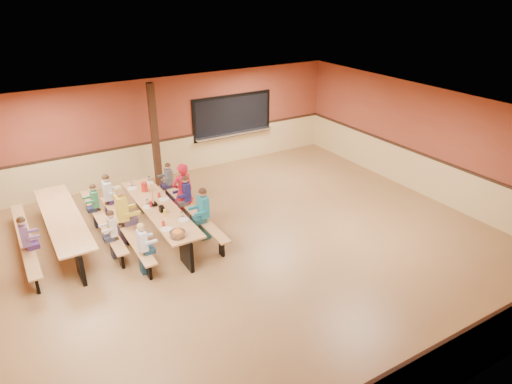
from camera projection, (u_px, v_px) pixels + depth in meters
ground at (236, 251)px, 10.22m from camera, size 12.00×12.00×0.00m
room_envelope at (236, 224)px, 9.93m from camera, size 12.04×10.04×3.02m
kitchen_pass_through at (233, 118)px, 14.65m from camera, size 2.78×0.28×1.38m
structural_post at (155, 136)px, 12.91m from camera, size 0.18×0.18×3.00m
cafeteria_table_main at (160, 215)px, 10.68m from camera, size 1.91×3.70×0.74m
cafeteria_table_second at (64, 224)px, 10.27m from camera, size 1.91×3.70×0.74m
seated_child_white_left at (143, 249)px, 9.26m from camera, size 0.34×0.27×1.14m
seated_adult_yellow at (123, 215)px, 10.31m from camera, size 0.46×0.38×1.40m
seated_child_grey_left at (108, 198)px, 11.34m from camera, size 0.37×0.30×1.21m
seated_child_teal_right at (204, 214)px, 10.50m from camera, size 0.39×0.32×1.26m
seated_child_navy_right at (186, 198)px, 11.31m from camera, size 0.36×0.30×1.19m
seated_child_char_right at (169, 183)px, 12.24m from camera, size 0.33×0.27×1.13m
seated_child_purple_sec at (26, 243)px, 9.41m from camera, size 0.36×0.29×1.18m
seated_child_green_sec at (96, 206)px, 11.03m from camera, size 0.32×0.26×1.12m
seated_child_tan_sec at (113, 234)px, 9.79m from camera, size 0.33×0.27×1.12m
standing_woman at (183, 192)px, 11.30m from camera, size 0.57×0.40×1.50m
punch_pitcher at (144, 187)px, 11.32m from camera, size 0.16×0.16×0.22m
chip_bowl at (178, 234)px, 9.32m from camera, size 0.32×0.32×0.15m
napkin_dispenser at (162, 209)px, 10.34m from camera, size 0.10×0.14×0.13m
condiment_mustard at (165, 213)px, 10.12m from camera, size 0.06×0.06×0.17m
condiment_ketchup at (151, 204)px, 10.50m from camera, size 0.06×0.06×0.17m
table_paddle at (153, 200)px, 10.59m from camera, size 0.16×0.16×0.56m
place_settings at (159, 205)px, 10.57m from camera, size 0.65×3.30×0.11m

